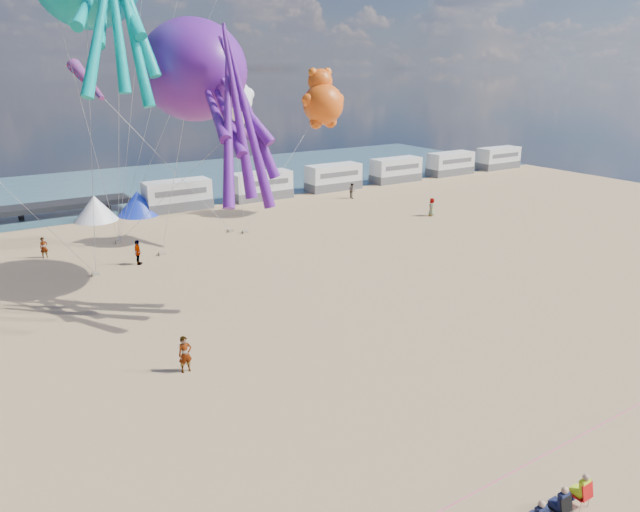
{
  "coord_description": "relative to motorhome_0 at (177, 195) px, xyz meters",
  "views": [
    {
      "loc": [
        -12.24,
        -15.52,
        13.63
      ],
      "look_at": [
        1.46,
        6.0,
        5.25
      ],
      "focal_mm": 32.0,
      "sensor_mm": 36.0,
      "label": 1
    }
  ],
  "objects": [
    {
      "name": "ground",
      "position": [
        -6.0,
        -40.0,
        -1.5
      ],
      "size": [
        120.0,
        120.0,
        0.0
      ],
      "primitive_type": "plane",
      "color": "tan",
      "rests_on": "ground"
    },
    {
      "name": "water",
      "position": [
        -6.0,
        15.0,
        -1.48
      ],
      "size": [
        120.0,
        120.0,
        0.0
      ],
      "primitive_type": "plane",
      "color": "#365A68",
      "rests_on": "ground"
    },
    {
      "name": "motorhome_0",
      "position": [
        0.0,
        0.0,
        0.0
      ],
      "size": [
        6.6,
        2.5,
        3.0
      ],
      "primitive_type": "cube",
      "color": "silver",
      "rests_on": "ground"
    },
    {
      "name": "motorhome_1",
      "position": [
        9.5,
        0.0,
        0.0
      ],
      "size": [
        6.6,
        2.5,
        3.0
      ],
      "primitive_type": "cube",
      "color": "silver",
      "rests_on": "ground"
    },
    {
      "name": "motorhome_2",
      "position": [
        19.0,
        0.0,
        0.0
      ],
      "size": [
        6.6,
        2.5,
        3.0
      ],
      "primitive_type": "cube",
      "color": "silver",
      "rests_on": "ground"
    },
    {
      "name": "motorhome_3",
      "position": [
        28.5,
        0.0,
        0.0
      ],
      "size": [
        6.6,
        2.5,
        3.0
      ],
      "primitive_type": "cube",
      "color": "silver",
      "rests_on": "ground"
    },
    {
      "name": "motorhome_4",
      "position": [
        38.0,
        0.0,
        0.0
      ],
      "size": [
        6.6,
        2.5,
        3.0
      ],
      "primitive_type": "cube",
      "color": "silver",
      "rests_on": "ground"
    },
    {
      "name": "motorhome_5",
      "position": [
        47.5,
        0.0,
        0.0
      ],
      "size": [
        6.6,
        2.5,
        3.0
      ],
      "primitive_type": "cube",
      "color": "silver",
      "rests_on": "ground"
    },
    {
      "name": "tent_white",
      "position": [
        -8.0,
        0.0,
        -0.3
      ],
      "size": [
        4.0,
        4.0,
        2.4
      ],
      "primitive_type": "cone",
      "color": "white",
      "rests_on": "ground"
    },
    {
      "name": "tent_blue",
      "position": [
        -4.0,
        0.0,
        -0.3
      ],
      "size": [
        4.0,
        4.0,
        2.4
      ],
      "primitive_type": "cone",
      "color": "#1933CC",
      "rests_on": "ground"
    },
    {
      "name": "rope_line",
      "position": [
        -6.0,
        -45.0,
        -1.48
      ],
      "size": [
        34.0,
        0.03,
        0.03
      ],
      "primitive_type": "cylinder",
      "rotation": [
        0.0,
        1.57,
        0.0
      ],
      "color": "#F2338C",
      "rests_on": "ground"
    },
    {
      "name": "standing_person",
      "position": [
        -10.72,
        -31.9,
        -0.6
      ],
      "size": [
        0.66,
        0.44,
        1.8
      ],
      "primitive_type": "imported",
      "rotation": [
        0.0,
        0.0,
        -0.01
      ],
      "color": "tan",
      "rests_on": "ground"
    },
    {
      "name": "beachgoer_0",
      "position": [
        20.01,
        -15.69,
        -0.62
      ],
      "size": [
        0.76,
        0.71,
        1.75
      ],
      "primitive_type": "imported",
      "rotation": [
        0.0,
        0.0,
        3.75
      ],
      "color": "#7F6659",
      "rests_on": "ground"
    },
    {
      "name": "beachgoer_1",
      "position": [
        18.07,
        -5.06,
        -0.66
      ],
      "size": [
        0.58,
        0.85,
        1.68
      ],
      "primitive_type": "imported",
      "rotation": [
        0.0,
        0.0,
        1.52
      ],
      "color": "#7F6659",
      "rests_on": "ground"
    },
    {
      "name": "beachgoer_3",
      "position": [
        -8.23,
        -15.03,
        -0.58
      ],
      "size": [
        1.19,
        1.38,
        1.85
      ],
      "primitive_type": "imported",
      "rotation": [
        0.0,
        0.0,
        1.04
      ],
      "color": "#7F6659",
      "rests_on": "ground"
    },
    {
      "name": "beachgoer_5",
      "position": [
        -13.78,
        -9.61,
        -0.7
      ],
      "size": [
        1.54,
        0.71,
        1.6
      ],
      "primitive_type": "imported",
      "rotation": [
        0.0,
        0.0,
        0.17
      ],
      "color": "#7F6659",
      "rests_on": "ground"
    },
    {
      "name": "sandbag_a",
      "position": [
        -11.43,
        -15.82,
        -1.39
      ],
      "size": [
        0.5,
        0.35,
        0.22
      ],
      "primitive_type": "cube",
      "color": "gray",
      "rests_on": "ground"
    },
    {
      "name": "sandbag_b",
      "position": [
        -6.09,
        -13.7,
        -1.39
      ],
      "size": [
        0.5,
        0.35,
        0.22
      ],
      "primitive_type": "cube",
      "color": "gray",
      "rests_on": "ground"
    },
    {
      "name": "sandbag_c",
      "position": [
        2.0,
        -11.55,
        -1.39
      ],
      "size": [
        0.5,
        0.35,
        0.22
      ],
      "primitive_type": "cube",
      "color": "gray",
      "rests_on": "ground"
    },
    {
      "name": "sandbag_d",
      "position": [
        1.09,
        -10.44,
        -1.39
      ],
      "size": [
        0.5,
        0.35,
        0.22
      ],
      "primitive_type": "cube",
      "color": "gray",
      "rests_on": "ground"
    },
    {
      "name": "sandbag_e",
      "position": [
        -8.11,
        -8.71,
        -1.39
      ],
      "size": [
        0.5,
        0.35,
        0.22
      ],
      "primitive_type": "cube",
      "color": "gray",
      "rests_on": "ground"
    },
    {
      "name": "kite_octopus_purple",
      "position": [
        -5.32,
        -20.8,
        12.07
      ],
      "size": [
        7.06,
        11.86,
        12.68
      ],
      "primitive_type": null,
      "rotation": [
        0.0,
        0.0,
        0.22
      ],
      "color": "#5E1A8D"
    },
    {
      "name": "kite_panda",
      "position": [
        0.15,
        -14.04,
        9.94
      ],
      "size": [
        5.07,
        4.95,
        5.53
      ],
      "primitive_type": null,
      "rotation": [
        0.0,
        0.0,
        -0.41
      ],
      "color": "white"
    },
    {
      "name": "kite_teddy_orange",
      "position": [
        11.37,
        -9.55,
        9.04
      ],
      "size": [
        5.62,
        5.44,
        6.46
      ],
      "primitive_type": null,
      "rotation": [
        0.0,
        0.0,
        -0.29
      ],
      "color": "#E75511"
    },
    {
      "name": "windsock_mid",
      "position": [
        -9.52,
        -11.24,
        11.33
      ],
      "size": [
        1.79,
        5.22,
        5.12
      ],
      "primitive_type": null,
      "rotation": [
        0.0,
        0.0,
        0.16
      ],
      "color": "red"
    },
    {
      "name": "windsock_right",
      "position": [
        0.68,
        -14.0,
        7.94
      ],
      "size": [
        1.4,
        4.77,
        4.7
      ],
      "primitive_type": null,
      "rotation": [
        0.0,
        0.0,
        0.11
      ],
      "color": "red"
    }
  ]
}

